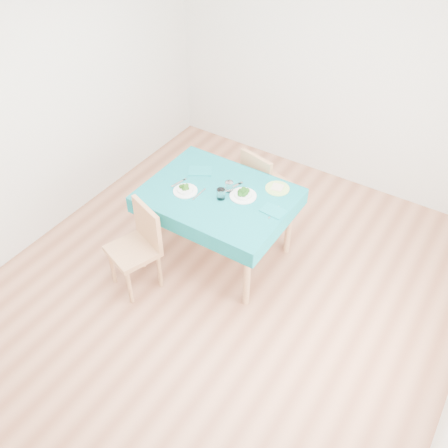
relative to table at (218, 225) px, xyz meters
The scene contains 16 objects.
room_shell 1.10m from the table, 51.42° to the right, with size 4.02×4.52×2.73m.
table is the anchor object (origin of this frame).
chair_near 0.86m from the table, 119.27° to the right, with size 0.39×0.43×0.98m, color #AF7D52.
chair_far 0.76m from the table, 82.65° to the left, with size 0.39×0.42×0.97m, color #AF7D52.
bowl_near 0.51m from the table, 152.26° to the right, with size 0.22×0.22×0.07m, color white, non-canonical shape.
bowl_far 0.47m from the table, 21.88° to the left, with size 0.24×0.24×0.07m, color white, non-canonical shape.
fork_near 0.55m from the table, 169.48° to the right, with size 0.02×0.16×0.00m, color silver.
knife_near 0.42m from the table, 142.18° to the right, with size 0.01×0.20×0.00m, color silver.
fork_far 0.41m from the table, 66.63° to the left, with size 0.03×0.19×0.00m, color silver.
knife_far 0.67m from the table, ahead, with size 0.01×0.19×0.00m, color silver.
napkin_near 0.54m from the table, 150.25° to the left, with size 0.22×0.15×0.01m, color #0D6C72.
napkin_far 0.66m from the table, ahead, with size 0.20×0.14×0.01m, color #0D6C72.
tumbler_center 0.44m from the table, 54.31° to the left, with size 0.08×0.08×0.10m, color white.
tumbler_side 0.43m from the table, 38.23° to the right, with size 0.08×0.08×0.10m, color white.
side_plate 0.66m from the table, 39.71° to the left, with size 0.22×0.22×0.01m, color #AEDB6B.
bread_slice 0.67m from the table, 39.71° to the left, with size 0.10×0.10×0.01m, color beige.
Camera 1 is at (1.63, -2.52, 3.53)m, focal length 40.00 mm.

